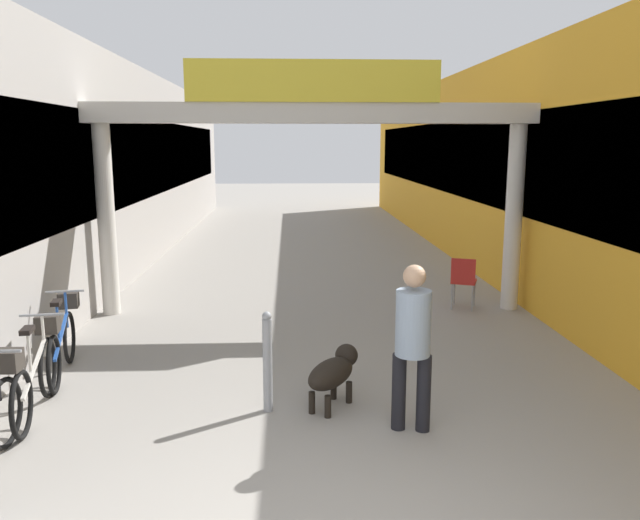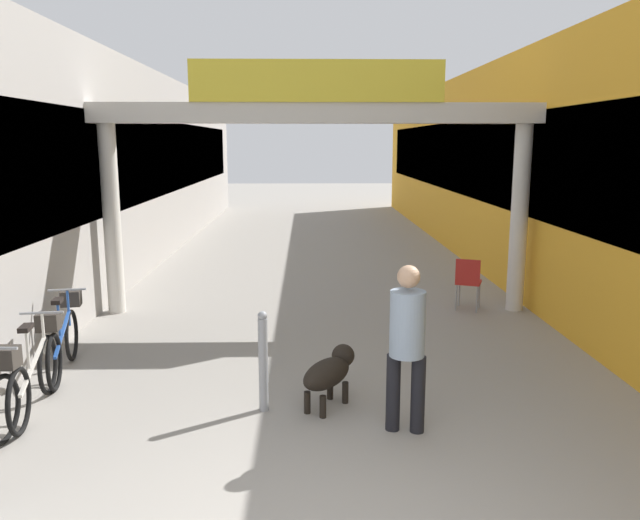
{
  "view_description": "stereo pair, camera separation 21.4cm",
  "coord_description": "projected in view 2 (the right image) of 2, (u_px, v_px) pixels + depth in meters",
  "views": [
    {
      "loc": [
        -0.39,
        -3.46,
        2.79
      ],
      "look_at": [
        0.0,
        4.44,
        1.3
      ],
      "focal_mm": 35.0,
      "sensor_mm": 36.0,
      "label": 1
    },
    {
      "loc": [
        -0.17,
        -3.47,
        2.79
      ],
      "look_at": [
        0.0,
        4.44,
        1.3
      ],
      "focal_mm": 35.0,
      "sensor_mm": 36.0,
      "label": 2
    }
  ],
  "objects": [
    {
      "name": "pedestrian_with_dog",
      "position": [
        407.0,
        338.0,
        5.97
      ],
      "size": [
        0.41,
        0.41,
        1.66
      ],
      "color": "black",
      "rests_on": "ground_plane"
    },
    {
      "name": "bicycle_silver_second",
      "position": [
        37.0,
        369.0,
        6.6
      ],
      "size": [
        0.46,
        1.68,
        0.98
      ],
      "color": "black",
      "rests_on": "ground_plane"
    },
    {
      "name": "storefront_left",
      "position": [
        91.0,
        168.0,
        14.21
      ],
      "size": [
        3.0,
        26.0,
        4.42
      ],
      "color": "#9E9993",
      "rests_on": "ground_plane"
    },
    {
      "name": "dog_on_leash",
      "position": [
        330.0,
        371.0,
        6.65
      ],
      "size": [
        0.71,
        0.85,
        0.62
      ],
      "color": "black",
      "rests_on": "ground_plane"
    },
    {
      "name": "storefront_right",
      "position": [
        533.0,
        168.0,
        14.43
      ],
      "size": [
        3.0,
        26.0,
        4.42
      ],
      "color": "gold",
      "rests_on": "ground_plane"
    },
    {
      "name": "bollard_post_metal",
      "position": [
        263.0,
        360.0,
        6.51
      ],
      "size": [
        0.1,
        0.1,
        1.08
      ],
      "color": "gray",
      "rests_on": "ground_plane"
    },
    {
      "name": "bicycle_blue_third",
      "position": [
        65.0,
        337.0,
        7.67
      ],
      "size": [
        0.47,
        1.67,
        0.98
      ],
      "color": "black",
      "rests_on": "ground_plane"
    },
    {
      "name": "cafe_chair_red_nearer",
      "position": [
        468.0,
        279.0,
        10.44
      ],
      "size": [
        0.52,
        0.52,
        0.89
      ],
      "color": "gray",
      "rests_on": "ground_plane"
    },
    {
      "name": "arcade_sign_gateway",
      "position": [
        317.0,
        139.0,
        9.96
      ],
      "size": [
        7.4,
        0.47,
        4.05
      ],
      "color": "beige",
      "rests_on": "ground_plane"
    }
  ]
}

